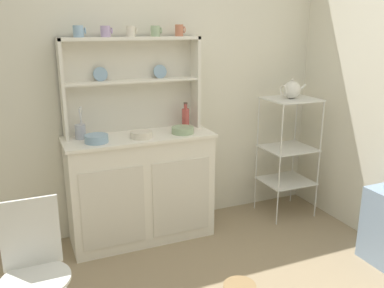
{
  "coord_description": "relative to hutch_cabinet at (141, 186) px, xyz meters",
  "views": [
    {
      "loc": [
        -0.99,
        -1.68,
        1.72
      ],
      "look_at": [
        0.21,
        1.12,
        0.84
      ],
      "focal_mm": 38.59,
      "sensor_mm": 36.0,
      "label": 1
    }
  ],
  "objects": [
    {
      "name": "hutch_cabinet",
      "position": [
        0.0,
        0.0,
        0.0
      ],
      "size": [
        1.17,
        0.45,
        0.89
      ],
      "color": "white",
      "rests_on": "ground"
    },
    {
      "name": "cup_terracotta_4",
      "position": [
        0.4,
        0.12,
        1.23
      ],
      "size": [
        0.08,
        0.07,
        0.09
      ],
      "color": "#C67556",
      "rests_on": "hutch_shelf_unit"
    },
    {
      "name": "bowl_cream_small",
      "position": [
        0.34,
        -0.07,
        0.46
      ],
      "size": [
        0.18,
        0.18,
        0.05
      ],
      "primitive_type": "cylinder",
      "color": "#9EB78E",
      "rests_on": "hutch_cabinet"
    },
    {
      "name": "cup_cream_2",
      "position": [
        0.0,
        0.12,
        1.22
      ],
      "size": [
        0.08,
        0.07,
        0.08
      ],
      "color": "silver",
      "rests_on": "hutch_shelf_unit"
    },
    {
      "name": "cup_lilac_1",
      "position": [
        -0.19,
        0.12,
        1.22
      ],
      "size": [
        0.09,
        0.07,
        0.08
      ],
      "color": "#B79ECC",
      "rests_on": "hutch_shelf_unit"
    },
    {
      "name": "bowl_floral_medium",
      "position": [
        0.0,
        -0.07,
        0.46
      ],
      "size": [
        0.17,
        0.17,
        0.05
      ],
      "primitive_type": "cylinder",
      "color": "silver",
      "rests_on": "hutch_cabinet"
    },
    {
      "name": "porcelain_teapot",
      "position": [
        1.38,
        -0.07,
        0.72
      ],
      "size": [
        0.24,
        0.15,
        0.18
      ],
      "color": "white",
      "rests_on": "bakers_rack"
    },
    {
      "name": "utensil_jar",
      "position": [
        -0.43,
        0.08,
        0.49
      ],
      "size": [
        0.08,
        0.08,
        0.25
      ],
      "color": "#B2B7C6",
      "rests_on": "hutch_cabinet"
    },
    {
      "name": "wall_back",
      "position": [
        0.14,
        0.26,
        0.8
      ],
      "size": [
        3.84,
        0.05,
        2.5
      ],
      "primitive_type": "cube",
      "color": "silver",
      "rests_on": "ground"
    },
    {
      "name": "bowl_mixing_large",
      "position": [
        -0.34,
        -0.07,
        0.46
      ],
      "size": [
        0.17,
        0.17,
        0.06
      ],
      "primitive_type": "cylinder",
      "color": "#8EB2D1",
      "rests_on": "hutch_cabinet"
    },
    {
      "name": "cup_sky_0",
      "position": [
        -0.39,
        0.12,
        1.22
      ],
      "size": [
        0.09,
        0.08,
        0.08
      ],
      "color": "#8EB2D1",
      "rests_on": "hutch_shelf_unit"
    },
    {
      "name": "cup_sage_3",
      "position": [
        0.2,
        0.12,
        1.22
      ],
      "size": [
        0.09,
        0.07,
        0.08
      ],
      "color": "#9EB78E",
      "rests_on": "hutch_shelf_unit"
    },
    {
      "name": "jam_bottle",
      "position": [
        0.43,
        0.09,
        0.52
      ],
      "size": [
        0.06,
        0.06,
        0.22
      ],
      "color": "#B74C47",
      "rests_on": "hutch_cabinet"
    },
    {
      "name": "hutch_shelf_unit",
      "position": [
        0.0,
        0.17,
        0.87
      ],
      "size": [
        1.1,
        0.18,
        0.75
      ],
      "color": "silver",
      "rests_on": "hutch_cabinet"
    },
    {
      "name": "wire_chair",
      "position": [
        -0.86,
        -0.96,
        0.06
      ],
      "size": [
        0.36,
        0.36,
        0.85
      ],
      "rotation": [
        0.0,
        0.0,
        -0.08
      ],
      "color": "white",
      "rests_on": "ground"
    },
    {
      "name": "bakers_rack",
      "position": [
        1.38,
        -0.07,
        0.24
      ],
      "size": [
        0.44,
        0.39,
        1.1
      ],
      "color": "silver",
      "rests_on": "ground"
    }
  ]
}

